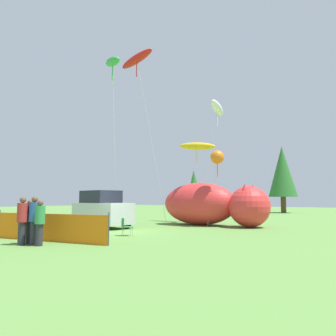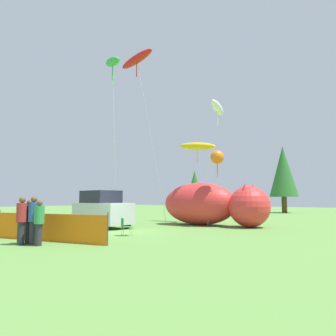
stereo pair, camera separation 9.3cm
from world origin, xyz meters
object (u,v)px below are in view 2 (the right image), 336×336
object	(u,v)px
spectator_in_white_shirt	(33,218)
kite_yellow_hero	(197,146)
spectator_in_black_shirt	(29,220)
spectator_in_grey_shirt	(22,219)
folding_chair	(125,225)
kite_white_ghost	(217,108)
parked_car	(102,210)
kite_green_fish	(113,62)
kite_red_lizard	(137,60)
inflatable_cat	(211,206)
spectator_in_yellow_shirt	(39,221)
kite_orange_flower	(217,157)

from	to	relation	value
spectator_in_white_shirt	kite_yellow_hero	size ratio (longest dim) A/B	0.29
spectator_in_black_shirt	spectator_in_grey_shirt	bearing A→B (deg)	-78.04
folding_chair	kite_white_ghost	xyz separation A→B (m)	(0.44, 8.85, 7.74)
parked_car	kite_green_fish	world-z (taller)	kite_green_fish
spectator_in_white_shirt	kite_red_lizard	xyz separation A→B (m)	(-3.06, 9.31, 10.55)
inflatable_cat	spectator_in_white_shirt	bearing A→B (deg)	-98.65
parked_car	folding_chair	bearing A→B (deg)	-21.52
spectator_in_grey_shirt	kite_white_ghost	size ratio (longest dim) A/B	0.21
spectator_in_white_shirt	spectator_in_black_shirt	bearing A→B (deg)	176.09
spectator_in_yellow_shirt	spectator_in_grey_shirt	xyz separation A→B (m)	(-0.77, -0.27, 0.06)
spectator_in_grey_shirt	kite_white_ghost	bearing A→B (deg)	83.87
spectator_in_black_shirt	kite_green_fish	size ratio (longest dim) A/B	0.15
parked_car	kite_green_fish	size ratio (longest dim) A/B	0.38
parked_car	spectator_in_yellow_shirt	size ratio (longest dim) A/B	2.51
parked_car	kite_red_lizard	bearing A→B (deg)	87.87
kite_green_fish	kite_orange_flower	size ratio (longest dim) A/B	2.33
parked_car	kite_green_fish	distance (m)	9.70
kite_white_ghost	spectator_in_white_shirt	bearing A→B (deg)	-95.12
folding_chair	kite_green_fish	bearing A→B (deg)	87.84
spectator_in_yellow_shirt	spectator_in_grey_shirt	distance (m)	0.81
folding_chair	kite_orange_flower	distance (m)	8.17
spectator_in_yellow_shirt	kite_green_fish	bearing A→B (deg)	117.95
kite_red_lizard	spectator_in_white_shirt	bearing A→B (deg)	-71.82
kite_orange_flower	kite_white_ghost	bearing A→B (deg)	116.24
kite_orange_flower	kite_green_fish	bearing A→B (deg)	-143.70
inflatable_cat	kite_white_ghost	size ratio (longest dim) A/B	0.86
spectator_in_black_shirt	kite_green_fish	bearing A→B (deg)	112.88
parked_car	inflatable_cat	distance (m)	7.18
inflatable_cat	kite_red_lizard	size ratio (longest dim) A/B	0.62
spectator_in_yellow_shirt	kite_red_lizard	distance (m)	14.61
kite_white_ghost	kite_orange_flower	bearing A→B (deg)	-63.76
kite_orange_flower	inflatable_cat	bearing A→B (deg)	139.89
inflatable_cat	spectator_in_black_shirt	bearing A→B (deg)	-100.28
kite_yellow_hero	kite_red_lizard	world-z (taller)	kite_red_lizard
kite_white_ghost	kite_red_lizard	distance (m)	6.66
inflatable_cat	kite_white_ghost	bearing A→B (deg)	87.04
kite_red_lizard	kite_white_ghost	bearing A→B (deg)	42.61
kite_green_fish	spectator_in_yellow_shirt	bearing A→B (deg)	-62.05
inflatable_cat	kite_red_lizard	world-z (taller)	kite_red_lizard
parked_car	kite_white_ghost	bearing A→B (deg)	61.68
inflatable_cat	kite_white_ghost	xyz separation A→B (m)	(-0.00, 1.06, 6.90)
spectator_in_grey_shirt	kite_white_ghost	xyz separation A→B (m)	(1.46, 13.55, 7.22)
inflatable_cat	kite_green_fish	distance (m)	11.57
spectator_in_white_shirt	spectator_in_yellow_shirt	bearing A→B (deg)	-7.38
parked_car	kite_green_fish	xyz separation A→B (m)	(0.06, 0.63, 9.68)
spectator_in_black_shirt	kite_red_lizard	bearing A→B (deg)	106.27
folding_chair	kite_yellow_hero	bearing A→B (deg)	44.83
spectator_in_grey_shirt	spectator_in_black_shirt	bearing A→B (deg)	101.96
kite_white_ghost	kite_red_lizard	xyz separation A→B (m)	(-4.24, -3.90, 3.34)
spectator_in_yellow_shirt	spectator_in_grey_shirt	bearing A→B (deg)	-160.62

